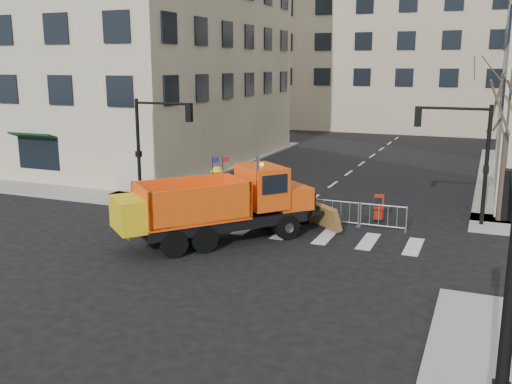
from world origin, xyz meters
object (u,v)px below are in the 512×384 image
at_px(cop_a, 292,208).
at_px(worker, 217,185).
at_px(cop_c, 306,206).
at_px(newspaper_box, 379,207).
at_px(plow_truck, 218,204).
at_px(cop_b, 292,212).

distance_m(cop_a, worker, 5.68).
bearing_deg(cop_c, cop_a, 8.94).
bearing_deg(worker, newspaper_box, -13.31).
relative_size(plow_truck, worker, 4.59).
relative_size(cop_c, newspaper_box, 1.55).
relative_size(plow_truck, cop_c, 5.10).
height_order(cop_a, cop_c, cop_a).
bearing_deg(cop_c, cop_b, 15.96).
relative_size(cop_b, cop_c, 1.10).
relative_size(plow_truck, cop_b, 4.64).
xyz_separation_m(cop_b, worker, (-5.06, 3.14, 0.16)).
relative_size(cop_a, worker, 1.07).
bearing_deg(plow_truck, cop_c, 7.19).
distance_m(cop_b, cop_c, 1.57).
bearing_deg(worker, plow_truck, -77.69).
bearing_deg(cop_c, worker, -85.74).
bearing_deg(plow_truck, cop_a, 0.08).
bearing_deg(cop_c, plow_truck, -11.48).
relative_size(plow_truck, newspaper_box, 7.89).
distance_m(plow_truck, cop_c, 4.68).
xyz_separation_m(cop_a, cop_b, (0.12, -0.35, -0.08)).
distance_m(cop_c, newspaper_box, 3.41).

